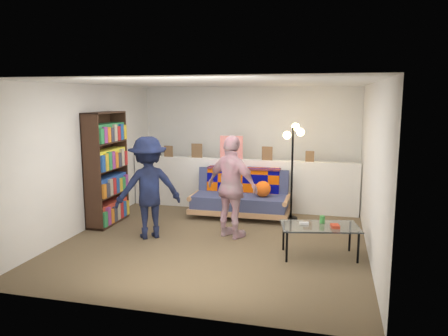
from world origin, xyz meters
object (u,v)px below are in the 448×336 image
futon_sofa (241,197)px  person_left (148,188)px  coffee_table (320,228)px  floor_lamp (293,152)px  person_right (232,187)px  bookshelf (106,172)px

futon_sofa → person_left: size_ratio=1.14×
coffee_table → floor_lamp: 2.08m
person_left → floor_lamp: bearing=-177.6°
person_right → futon_sofa: bearing=-59.2°
futon_sofa → bookshelf: bearing=-155.6°
floor_lamp → person_left: size_ratio=1.09×
futon_sofa → coffee_table: size_ratio=1.58×
bookshelf → person_right: 2.30m
futon_sofa → person_right: bearing=-85.1°
floor_lamp → person_left: (-2.09, -1.61, -0.43)m
coffee_table → person_left: bearing=175.3°
bookshelf → person_left: (1.02, -0.54, -0.11)m
bookshelf → floor_lamp: bookshelf is taller
coffee_table → person_right: (-1.38, 0.53, 0.39)m
futon_sofa → person_right: size_ratio=1.12×
futon_sofa → floor_lamp: (0.92, 0.07, 0.87)m
person_left → bookshelf: bearing=-63.1°
bookshelf → floor_lamp: (3.11, 1.07, 0.32)m
futon_sofa → person_right: (0.10, -1.23, 0.45)m
person_right → coffee_table: bearing=-175.1°
coffee_table → person_right: bearing=159.0°
bookshelf → coffee_table: bearing=-11.7°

